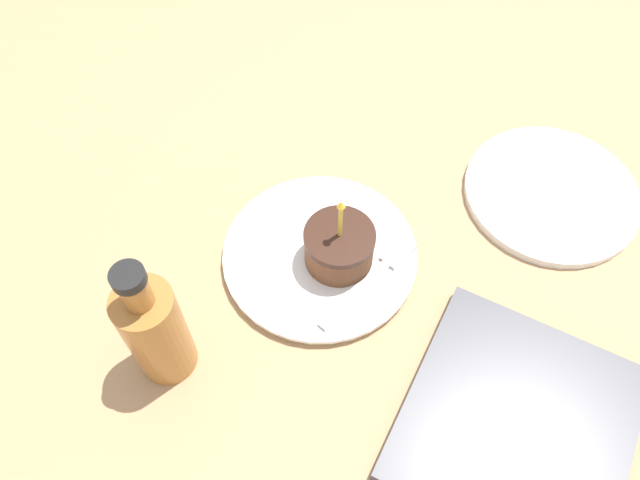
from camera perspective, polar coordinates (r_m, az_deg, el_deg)
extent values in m
cube|color=tan|center=(0.83, -0.83, -0.79)|extent=(2.40, 2.40, 0.04)
cylinder|color=white|center=(0.79, 0.00, -1.37)|extent=(0.23, 0.23, 0.02)
cylinder|color=white|center=(0.79, 0.00, -1.25)|extent=(0.25, 0.25, 0.01)
cylinder|color=brown|center=(0.76, 1.75, -0.79)|extent=(0.09, 0.09, 0.04)
cylinder|color=#381E14|center=(0.74, 1.81, 0.32)|extent=(0.09, 0.09, 0.01)
cylinder|color=#EAD84C|center=(0.71, 1.88, 1.75)|extent=(0.01, 0.01, 0.06)
cone|color=yellow|center=(0.69, 1.95, 3.29)|extent=(0.01, 0.01, 0.01)
cube|color=#B2B2B7|center=(0.75, 3.20, -5.02)|extent=(0.12, 0.04, 0.00)
cube|color=#B2B2B7|center=(0.79, 7.14, -1.16)|extent=(0.05, 0.04, 0.00)
cylinder|color=#B27233|center=(0.69, -14.72, -8.21)|extent=(0.06, 0.06, 0.14)
cylinder|color=#B27233|center=(0.61, -16.56, -4.52)|extent=(0.03, 0.03, 0.04)
cylinder|color=black|center=(0.59, -17.16, -3.28)|extent=(0.03, 0.03, 0.01)
cylinder|color=white|center=(0.90, 20.38, 4.04)|extent=(0.23, 0.23, 0.01)
cube|color=#4C4C51|center=(0.73, 17.53, -15.69)|extent=(0.25, 0.23, 0.02)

